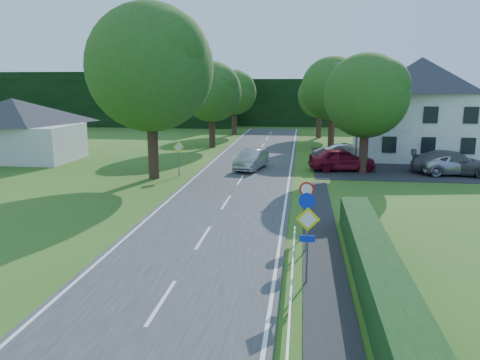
# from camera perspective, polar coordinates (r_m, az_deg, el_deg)

# --- Properties ---
(road) EXTENTS (7.00, 80.00, 0.04)m
(road) POSITION_cam_1_polar(r_m,az_deg,el_deg) (27.61, -1.05, -1.73)
(road) COLOR #333335
(road) RESTS_ON ground
(parking_pad) EXTENTS (14.00, 16.00, 0.04)m
(parking_pad) POSITION_cam_1_polar(r_m,az_deg,el_deg) (40.85, 18.72, 2.07)
(parking_pad) COLOR black
(parking_pad) RESTS_ON ground
(line_edge_left) EXTENTS (0.12, 80.00, 0.01)m
(line_edge_left) POSITION_cam_1_polar(r_m,az_deg,el_deg) (28.27, -7.58, -1.47)
(line_edge_left) COLOR white
(line_edge_left) RESTS_ON road
(line_edge_right) EXTENTS (0.12, 80.00, 0.01)m
(line_edge_right) POSITION_cam_1_polar(r_m,az_deg,el_deg) (27.32, 5.71, -1.89)
(line_edge_right) COLOR white
(line_edge_right) RESTS_ON road
(line_centre) EXTENTS (0.12, 80.00, 0.01)m
(line_centre) POSITION_cam_1_polar(r_m,az_deg,el_deg) (27.61, -1.05, -1.68)
(line_centre) COLOR white
(line_centre) RESTS_ON road
(tree_main) EXTENTS (9.40, 9.40, 11.64)m
(tree_main) POSITION_cam_1_polar(r_m,az_deg,el_deg) (32.15, -10.80, 10.42)
(tree_main) COLOR #2B5318
(tree_main) RESTS_ON ground
(tree_left_far) EXTENTS (7.00, 7.00, 8.58)m
(tree_left_far) POSITION_cam_1_polar(r_m,az_deg,el_deg) (47.46, -3.46, 9.14)
(tree_left_far) COLOR #2B5318
(tree_left_far) RESTS_ON ground
(tree_right_far) EXTENTS (7.40, 7.40, 9.09)m
(tree_right_far) POSITION_cam_1_polar(r_m,az_deg,el_deg) (48.67, 11.21, 9.30)
(tree_right_far) COLOR #2B5318
(tree_right_far) RESTS_ON ground
(tree_left_back) EXTENTS (6.60, 6.60, 8.07)m
(tree_left_back) POSITION_cam_1_polar(r_m,az_deg,el_deg) (59.21, -0.73, 9.43)
(tree_left_back) COLOR #2B5318
(tree_left_back) RESTS_ON ground
(tree_right_back) EXTENTS (6.20, 6.20, 7.56)m
(tree_right_back) POSITION_cam_1_polar(r_m,az_deg,el_deg) (56.64, 9.67, 8.91)
(tree_right_back) COLOR #2B5318
(tree_right_back) RESTS_ON ground
(tree_right_mid) EXTENTS (7.00, 7.00, 8.58)m
(tree_right_mid) POSITION_cam_1_polar(r_m,az_deg,el_deg) (34.90, 15.05, 7.80)
(tree_right_mid) COLOR #2B5318
(tree_right_mid) RESTS_ON ground
(treeline_left) EXTENTS (44.00, 6.00, 8.00)m
(treeline_left) POSITION_cam_1_polar(r_m,az_deg,el_deg) (75.70, -17.71, 9.38)
(treeline_left) COLOR black
(treeline_left) RESTS_ON ground
(treeline_right) EXTENTS (30.00, 5.00, 7.00)m
(treeline_right) POSITION_cam_1_polar(r_m,az_deg,el_deg) (72.71, 10.84, 9.25)
(treeline_right) COLOR black
(treeline_right) RESTS_ON ground
(bungalow_left) EXTENTS (11.00, 6.50, 5.20)m
(bungalow_left) POSITION_cam_1_polar(r_m,az_deg,el_deg) (43.90, -25.80, 5.71)
(bungalow_left) COLOR beige
(bungalow_left) RESTS_ON ground
(house_white) EXTENTS (10.60, 8.40, 8.60)m
(house_white) POSITION_cam_1_polar(r_m,az_deg,el_deg) (43.74, 20.96, 8.31)
(house_white) COLOR silver
(house_white) RESTS_ON ground
(streetlight) EXTENTS (2.03, 0.18, 8.00)m
(streetlight) POSITION_cam_1_polar(r_m,az_deg,el_deg) (36.82, 13.99, 8.32)
(streetlight) COLOR slate
(streetlight) RESTS_ON ground
(sign_priority_right) EXTENTS (0.78, 0.09, 2.59)m
(sign_priority_right) POSITION_cam_1_polar(r_m,az_deg,el_deg) (15.26, 8.23, -6.21)
(sign_priority_right) COLOR slate
(sign_priority_right) RESTS_ON ground
(sign_roundabout) EXTENTS (0.64, 0.08, 2.37)m
(sign_roundabout) POSITION_cam_1_polar(r_m,az_deg,el_deg) (18.17, 8.14, -3.67)
(sign_roundabout) COLOR slate
(sign_roundabout) RESTS_ON ground
(sign_speed_limit) EXTENTS (0.64, 0.11, 2.37)m
(sign_speed_limit) POSITION_cam_1_polar(r_m,az_deg,el_deg) (20.08, 8.11, -1.90)
(sign_speed_limit) COLOR slate
(sign_speed_limit) RESTS_ON ground
(sign_priority_left) EXTENTS (0.78, 0.09, 2.44)m
(sign_priority_left) POSITION_cam_1_polar(r_m,az_deg,el_deg) (33.00, -7.52, 3.40)
(sign_priority_left) COLOR slate
(sign_priority_left) RESTS_ON ground
(moving_car) EXTENTS (2.40, 4.67, 1.47)m
(moving_car) POSITION_cam_1_polar(r_m,az_deg,el_deg) (35.30, 1.40, 2.49)
(moving_car) COLOR #A4A3A8
(moving_car) RESTS_ON road
(motorcycle) EXTENTS (1.37, 2.19, 1.08)m
(motorcycle) POSITION_cam_1_polar(r_m,az_deg,el_deg) (36.85, 1.30, 2.59)
(motorcycle) COLOR black
(motorcycle) RESTS_ON road
(parked_car_red) EXTENTS (5.10, 2.66, 1.66)m
(parked_car_red) POSITION_cam_1_polar(r_m,az_deg,el_deg) (35.61, 12.31, 2.46)
(parked_car_red) COLOR maroon
(parked_car_red) RESTS_ON parking_pad
(parked_car_silver_a) EXTENTS (4.14, 1.75, 1.33)m
(parked_car_silver_a) POSITION_cam_1_polar(r_m,az_deg,el_deg) (40.89, 13.08, 3.37)
(parked_car_silver_a) COLOR #B4B5B9
(parked_car_silver_a) RESTS_ON parking_pad
(parked_car_grey) EXTENTS (6.08, 3.55, 1.65)m
(parked_car_grey) POSITION_cam_1_polar(r_m,az_deg,el_deg) (36.64, 24.49, 1.92)
(parked_car_grey) COLOR #4E4D52
(parked_car_grey) RESTS_ON parking_pad
(parked_car_silver_b) EXTENTS (5.53, 3.02, 1.47)m
(parked_car_silver_b) POSITION_cam_1_polar(r_m,az_deg,el_deg) (36.76, 24.91, 1.77)
(parked_car_silver_b) COLOR silver
(parked_car_silver_b) RESTS_ON parking_pad
(parasol) EXTENTS (2.36, 2.39, 1.87)m
(parasol) POSITION_cam_1_polar(r_m,az_deg,el_deg) (40.34, 16.80, 3.45)
(parasol) COLOR #B10E27
(parasol) RESTS_ON parking_pad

